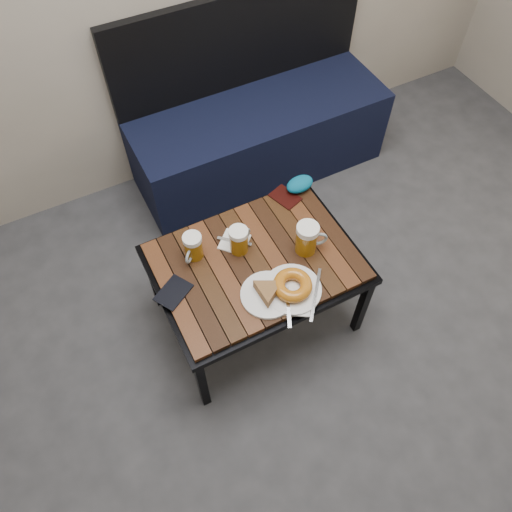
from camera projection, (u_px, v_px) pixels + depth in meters
name	position (u px, v px, depth m)	size (l,w,h in m)	color
ground	(391.00, 463.00, 2.04)	(4.00, 4.00, 0.00)	#2D2D30
bench	(257.00, 131.00, 2.79)	(1.40, 0.50, 0.95)	black
cafe_table	(256.00, 266.00, 2.08)	(0.84, 0.62, 0.47)	black
beer_mug_left	(193.00, 247.00, 2.01)	(0.11, 0.11, 0.12)	#8B570B
beer_mug_centre	(239.00, 240.00, 2.03)	(0.12, 0.10, 0.13)	#8B570B
beer_mug_right	(307.00, 238.00, 2.02)	(0.14, 0.11, 0.15)	#8B570B
plate_pie	(268.00, 293.00, 1.93)	(0.21, 0.21, 0.06)	white
plate_bagel	(292.00, 287.00, 1.94)	(0.26, 0.28, 0.06)	white
napkin_left	(234.00, 242.00, 2.09)	(0.16, 0.16, 0.01)	white
napkin_right	(296.00, 305.00, 1.92)	(0.15, 0.14, 0.01)	white
passport_navy	(173.00, 292.00, 1.96)	(0.10, 0.14, 0.01)	black
passport_burgundy	(285.00, 197.00, 2.24)	(0.09, 0.13, 0.01)	black
knit_pouch	(300.00, 184.00, 2.25)	(0.13, 0.09, 0.06)	#055084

